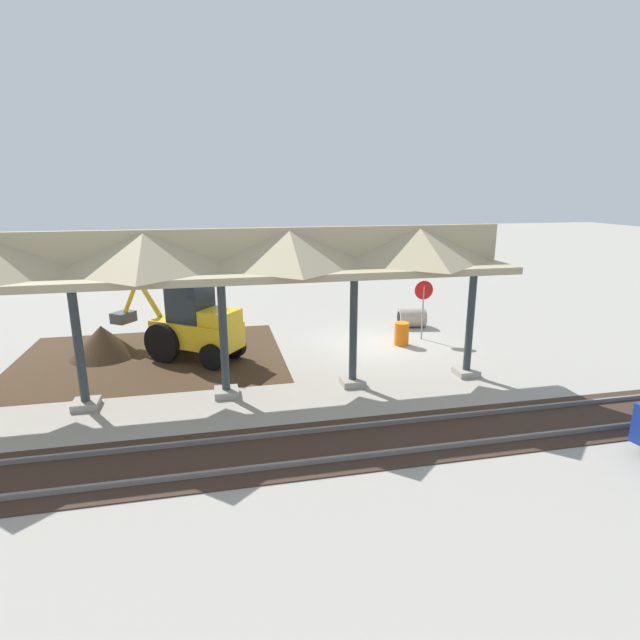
# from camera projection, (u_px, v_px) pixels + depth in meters

# --- Properties ---
(ground_plane) EXTENTS (120.00, 120.00, 0.00)m
(ground_plane) POSITION_uv_depth(u_px,v_px,m) (376.00, 345.00, 19.52)
(ground_plane) COLOR #9E998E
(dirt_work_zone) EXTENTS (9.39, 7.00, 0.01)m
(dirt_work_zone) POSITION_uv_depth(u_px,v_px,m) (151.00, 358.00, 18.09)
(dirt_work_zone) COLOR #42301E
(dirt_work_zone) RESTS_ON ground
(platform_canopy) EXTENTS (24.52, 3.20, 4.90)m
(platform_canopy) POSITION_uv_depth(u_px,v_px,m) (67.00, 259.00, 12.95)
(platform_canopy) COLOR #9E998E
(platform_canopy) RESTS_ON ground
(rail_tracks) EXTENTS (60.00, 2.58, 0.15)m
(rail_tracks) POSITION_uv_depth(u_px,v_px,m) (468.00, 430.00, 12.63)
(rail_tracks) COLOR slate
(rail_tracks) RESTS_ON ground
(stop_sign) EXTENTS (0.76, 0.07, 2.41)m
(stop_sign) POSITION_uv_depth(u_px,v_px,m) (423.00, 297.00, 19.89)
(stop_sign) COLOR gray
(stop_sign) RESTS_ON ground
(backhoe) EXTENTS (4.94, 4.05, 2.82)m
(backhoe) POSITION_uv_depth(u_px,v_px,m) (193.00, 325.00, 17.68)
(backhoe) COLOR yellow
(backhoe) RESTS_ON ground
(dirt_mound) EXTENTS (4.75, 4.75, 2.32)m
(dirt_mound) POSITION_uv_depth(u_px,v_px,m) (104.00, 356.00, 18.24)
(dirt_mound) COLOR #42301E
(dirt_mound) RESTS_ON ground
(concrete_pipe) EXTENTS (1.27, 1.01, 0.85)m
(concrete_pipe) POSITION_uv_depth(u_px,v_px,m) (412.00, 318.00, 21.98)
(concrete_pipe) COLOR #9E9384
(concrete_pipe) RESTS_ON ground
(traffic_barrel) EXTENTS (0.56, 0.56, 0.90)m
(traffic_barrel) POSITION_uv_depth(u_px,v_px,m) (402.00, 334.00, 19.46)
(traffic_barrel) COLOR orange
(traffic_barrel) RESTS_ON ground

